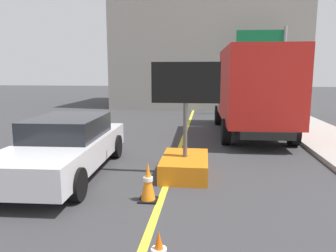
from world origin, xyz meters
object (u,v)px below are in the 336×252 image
at_px(pickup_car, 66,146).
at_px(highway_guide_sign, 270,55).
at_px(traffic_cone_far_lane, 148,182).
at_px(arrow_board_trailer, 185,156).
at_px(box_truck, 252,89).

distance_m(pickup_car, highway_guide_sign, 14.00).
bearing_deg(traffic_cone_far_lane, pickup_car, 147.30).
distance_m(arrow_board_trailer, pickup_car, 2.91).
xyz_separation_m(box_truck, highway_guide_sign, (1.75, 6.27, 1.62)).
height_order(box_truck, pickup_car, box_truck).
height_order(box_truck, highway_guide_sign, highway_guide_sign).
bearing_deg(pickup_car, box_truck, 47.46).
distance_m(box_truck, traffic_cone_far_lane, 7.76).
bearing_deg(pickup_car, highway_guide_sign, 59.85).
bearing_deg(box_truck, pickup_car, -132.54).
height_order(highway_guide_sign, traffic_cone_far_lane, highway_guide_sign).
relative_size(pickup_car, highway_guide_sign, 1.00).
xyz_separation_m(arrow_board_trailer, traffic_cone_far_lane, (-0.60, -1.69, -0.10)).
height_order(arrow_board_trailer, box_truck, box_truck).
relative_size(arrow_board_trailer, traffic_cone_far_lane, 3.50).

